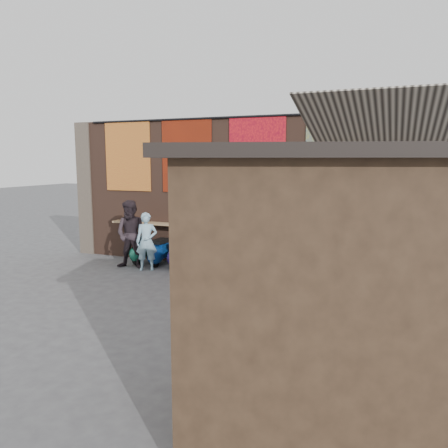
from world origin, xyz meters
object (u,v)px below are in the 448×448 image
object	(u,v)px
scooter_stool_3	(202,256)
shopper_tan	(306,258)
shelf_box	(303,227)
shopper_navy	(431,272)
scooter_stool_8	(317,267)
scooter_stool_9	(343,267)
diner_right	(132,234)
scooter_stool_10	(372,269)
scooter_stool_4	(221,258)
market_stall	(316,296)
scooter_stool_5	(245,258)
scooter_stool_7	(291,263)
diner_left	(147,241)
scooter_stool_6	(269,262)
scooter_stool_0	(142,250)
scooter_stool_1	(159,252)
scooter_stool_2	(179,254)

from	to	relation	value
scooter_stool_3	shopper_tan	xyz separation A→B (m)	(3.01, -1.30, 0.47)
shelf_box	shopper_navy	xyz separation A→B (m)	(2.75, -2.27, -0.32)
scooter_stool_8	scooter_stool_9	size ratio (longest dim) A/B	0.84
diner_right	scooter_stool_10	bearing A→B (deg)	-6.70
scooter_stool_4	market_stall	world-z (taller)	market_stall
shopper_tan	market_stall	distance (m)	4.66
scooter_stool_5	scooter_stool_8	world-z (taller)	scooter_stool_5
shelf_box	scooter_stool_3	bearing A→B (deg)	-174.07
scooter_stool_4	scooter_stool_10	size ratio (longest dim) A/B	0.86
scooter_stool_9	scooter_stool_4	bearing A→B (deg)	179.23
scooter_stool_7	diner_left	size ratio (longest dim) A/B	0.55
scooter_stool_8	diner_left	xyz separation A→B (m)	(-4.35, -0.65, 0.43)
market_stall	scooter_stool_10	bearing A→B (deg)	72.19
shopper_navy	market_stall	bearing A→B (deg)	25.91
scooter_stool_10	diner_left	size ratio (longest dim) A/B	0.57
scooter_stool_7	shopper_tan	world-z (taller)	shopper_tan
scooter_stool_9	scooter_stool_6	bearing A→B (deg)	-179.59
market_stall	diner_left	bearing A→B (deg)	120.77
shelf_box	market_stall	xyz separation A→B (m)	(1.39, -6.08, 0.21)
shelf_box	scooter_stool_0	distance (m)	4.57
scooter_stool_0	scooter_stool_5	distance (m)	3.03
scooter_stool_5	scooter_stool_10	xyz separation A→B (m)	(3.10, -0.05, 0.02)
scooter_stool_0	scooter_stool_1	bearing A→B (deg)	-3.49
scooter_stool_2	market_stall	world-z (taller)	market_stall
scooter_stool_9	diner_left	world-z (taller)	diner_left
scooter_stool_10	scooter_stool_7	bearing A→B (deg)	-179.15
scooter_stool_4	diner_left	distance (m)	2.01
scooter_stool_6	diner_left	xyz separation A→B (m)	(-3.18, -0.59, 0.41)
scooter_stool_9	market_stall	distance (m)	5.89
scooter_stool_3	scooter_stool_9	world-z (taller)	scooter_stool_9
shopper_navy	shelf_box	bearing A→B (deg)	-84.05
scooter_stool_8	shopper_navy	xyz separation A→B (m)	(2.35, -2.02, 0.59)
shopper_navy	diner_right	bearing A→B (deg)	-55.61
scooter_stool_7	market_stall	size ratio (longest dim) A/B	0.29
shelf_box	scooter_stool_7	world-z (taller)	shelf_box
scooter_stool_8	scooter_stool_10	xyz separation A→B (m)	(1.27, -0.07, 0.08)
scooter_stool_1	diner_right	world-z (taller)	diner_right
scooter_stool_3	diner_right	bearing A→B (deg)	-161.92
scooter_stool_4	diner_right	size ratio (longest dim) A/B	0.41
shelf_box	scooter_stool_2	bearing A→B (deg)	-174.05
scooter_stool_4	scooter_stool_0	bearing A→B (deg)	-178.71
shelf_box	scooter_stool_8	size ratio (longest dim) A/B	0.81
scooter_stool_2	scooter_stool_5	distance (m)	1.84
scooter_stool_0	shopper_tan	world-z (taller)	shopper_tan
scooter_stool_6	scooter_stool_7	size ratio (longest dim) A/B	0.89
scooter_stool_3	diner_left	world-z (taller)	diner_left
scooter_stool_3	scooter_stool_6	bearing A→B (deg)	-1.13
scooter_stool_2	shopper_navy	distance (m)	6.35
scooter_stool_7	scooter_stool_8	bearing A→B (deg)	8.92
scooter_stool_4	scooter_stool_6	size ratio (longest dim) A/B	1.00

